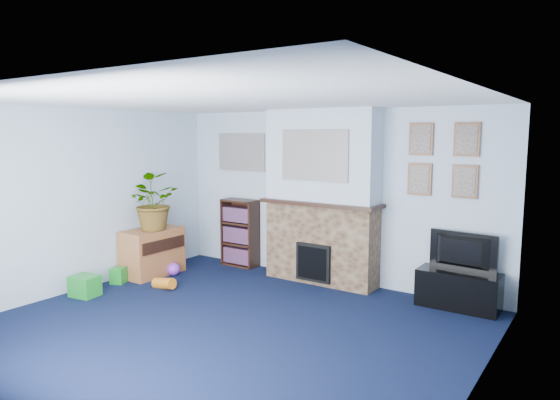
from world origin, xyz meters
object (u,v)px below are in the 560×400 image
Objects in this scene: bookshelf at (240,234)px; television at (461,252)px; tv_stand at (458,290)px; sideboard at (152,251)px.

television is at bearing -0.96° from bookshelf.
tv_stand is 4.26m from sideboard.
tv_stand is 3.38m from bookshelf.
tv_stand is 0.90× the size of bookshelf.
tv_stand is 1.07× the size of sideboard.
tv_stand is 0.45m from television.
bookshelf reaches higher than television.
sideboard is at bearing 19.68° from television.
bookshelf is 1.20× the size of sideboard.
tv_stand is 1.18× the size of television.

